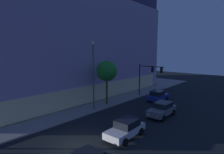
{
  "coord_description": "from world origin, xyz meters",
  "views": [
    {
      "loc": [
        -8.74,
        -11.62,
        7.78
      ],
      "look_at": [
        7.4,
        2.6,
        4.82
      ],
      "focal_mm": 29.26,
      "sensor_mm": 36.0,
      "label": 1
    }
  ],
  "objects_px": {
    "sidewalk_tree": "(107,71)",
    "traffic_light_far_corner": "(149,73)",
    "car_white": "(126,128)",
    "street_lamp_sidewalk": "(93,68)",
    "car_blue": "(158,96)",
    "modern_building": "(56,41)",
    "car_grey": "(162,109)"
  },
  "relations": [
    {
      "from": "sidewalk_tree",
      "to": "traffic_light_far_corner",
      "type": "bearing_deg",
      "value": -15.25
    },
    {
      "from": "sidewalk_tree",
      "to": "car_white",
      "type": "relative_size",
      "value": 1.48
    },
    {
      "from": "street_lamp_sidewalk",
      "to": "car_white",
      "type": "xyz_separation_m",
      "value": [
        -3.34,
        -7.84,
        -4.83
      ]
    },
    {
      "from": "sidewalk_tree",
      "to": "car_blue",
      "type": "bearing_deg",
      "value": -32.43
    },
    {
      "from": "street_lamp_sidewalk",
      "to": "car_blue",
      "type": "height_order",
      "value": "street_lamp_sidewalk"
    },
    {
      "from": "traffic_light_far_corner",
      "to": "sidewalk_tree",
      "type": "xyz_separation_m",
      "value": [
        -8.09,
        2.21,
        0.88
      ]
    },
    {
      "from": "modern_building",
      "to": "car_grey",
      "type": "distance_m",
      "value": 26.56
    },
    {
      "from": "modern_building",
      "to": "car_blue",
      "type": "xyz_separation_m",
      "value": [
        4.87,
        -21.22,
        -9.15
      ]
    },
    {
      "from": "traffic_light_far_corner",
      "to": "car_white",
      "type": "distance_m",
      "value": 16.0
    },
    {
      "from": "modern_building",
      "to": "traffic_light_far_corner",
      "type": "distance_m",
      "value": 20.63
    },
    {
      "from": "car_white",
      "to": "car_blue",
      "type": "xyz_separation_m",
      "value": [
        13.45,
        3.76,
        -0.02
      ]
    },
    {
      "from": "modern_building",
      "to": "car_blue",
      "type": "distance_m",
      "value": 23.62
    },
    {
      "from": "car_white",
      "to": "street_lamp_sidewalk",
      "type": "bearing_deg",
      "value": 66.95
    },
    {
      "from": "street_lamp_sidewalk",
      "to": "car_grey",
      "type": "xyz_separation_m",
      "value": [
        4.06,
        -7.79,
        -4.81
      ]
    },
    {
      "from": "traffic_light_far_corner",
      "to": "car_blue",
      "type": "height_order",
      "value": "traffic_light_far_corner"
    },
    {
      "from": "car_white",
      "to": "car_blue",
      "type": "relative_size",
      "value": 1.07
    },
    {
      "from": "modern_building",
      "to": "car_white",
      "type": "distance_m",
      "value": 27.95
    },
    {
      "from": "traffic_light_far_corner",
      "to": "car_blue",
      "type": "xyz_separation_m",
      "value": [
        -0.98,
        -2.32,
        -3.33
      ]
    },
    {
      "from": "car_grey",
      "to": "traffic_light_far_corner",
      "type": "bearing_deg",
      "value": 40.58
    },
    {
      "from": "car_grey",
      "to": "car_blue",
      "type": "relative_size",
      "value": 1.1
    },
    {
      "from": "car_white",
      "to": "traffic_light_far_corner",
      "type": "bearing_deg",
      "value": 22.83
    },
    {
      "from": "car_grey",
      "to": "car_blue",
      "type": "distance_m",
      "value": 7.09
    },
    {
      "from": "street_lamp_sidewalk",
      "to": "car_grey",
      "type": "relative_size",
      "value": 2.0
    },
    {
      "from": "traffic_light_far_corner",
      "to": "car_blue",
      "type": "relative_size",
      "value": 1.36
    },
    {
      "from": "street_lamp_sidewalk",
      "to": "sidewalk_tree",
      "type": "xyz_separation_m",
      "value": [
        3.0,
        0.44,
        -0.64
      ]
    },
    {
      "from": "traffic_light_far_corner",
      "to": "street_lamp_sidewalk",
      "type": "distance_m",
      "value": 11.33
    },
    {
      "from": "sidewalk_tree",
      "to": "car_grey",
      "type": "xyz_separation_m",
      "value": [
        1.07,
        -8.22,
        -4.17
      ]
    },
    {
      "from": "traffic_light_far_corner",
      "to": "sidewalk_tree",
      "type": "relative_size",
      "value": 0.86
    },
    {
      "from": "street_lamp_sidewalk",
      "to": "sidewalk_tree",
      "type": "relative_size",
      "value": 1.39
    },
    {
      "from": "street_lamp_sidewalk",
      "to": "car_grey",
      "type": "height_order",
      "value": "street_lamp_sidewalk"
    },
    {
      "from": "traffic_light_far_corner",
      "to": "car_blue",
      "type": "distance_m",
      "value": 4.18
    },
    {
      "from": "sidewalk_tree",
      "to": "car_blue",
      "type": "distance_m",
      "value": 9.43
    }
  ]
}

